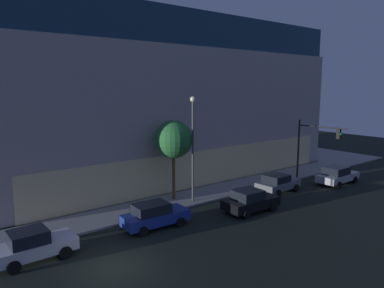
{
  "coord_description": "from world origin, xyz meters",
  "views": [
    {
      "loc": [
        -7.35,
        -15.98,
        9.12
      ],
      "look_at": [
        6.51,
        2.01,
        5.52
      ],
      "focal_mm": 33.58,
      "sensor_mm": 36.0,
      "label": 1
    }
  ],
  "objects_px": {
    "car_grey": "(278,183)",
    "street_lamp_sidewalk": "(193,137)",
    "car_white": "(33,245)",
    "car_black": "(250,201)",
    "sidewalk_tree": "(173,140)",
    "traffic_light_far_corner": "(313,141)",
    "car_blue": "(154,215)",
    "modern_building": "(148,99)",
    "car_silver": "(337,175)"
  },
  "relations": [
    {
      "from": "car_grey",
      "to": "street_lamp_sidewalk",
      "type": "bearing_deg",
      "value": 163.97
    },
    {
      "from": "car_white",
      "to": "car_black",
      "type": "bearing_deg",
      "value": -6.85
    },
    {
      "from": "sidewalk_tree",
      "to": "car_grey",
      "type": "distance_m",
      "value": 10.26
    },
    {
      "from": "traffic_light_far_corner",
      "to": "car_blue",
      "type": "xyz_separation_m",
      "value": [
        -18.32,
        -0.6,
        -3.18
      ]
    },
    {
      "from": "sidewalk_tree",
      "to": "car_black",
      "type": "height_order",
      "value": "sidewalk_tree"
    },
    {
      "from": "sidewalk_tree",
      "to": "car_black",
      "type": "xyz_separation_m",
      "value": [
        3.01,
        -5.54,
        -4.19
      ]
    },
    {
      "from": "car_white",
      "to": "car_grey",
      "type": "xyz_separation_m",
      "value": [
        20.35,
        0.27,
        -0.05
      ]
    },
    {
      "from": "sidewalk_tree",
      "to": "car_grey",
      "type": "xyz_separation_m",
      "value": [
        8.67,
        -3.51,
        -4.22
      ]
    },
    {
      "from": "car_grey",
      "to": "car_black",
      "type": "bearing_deg",
      "value": -160.22
    },
    {
      "from": "street_lamp_sidewalk",
      "to": "modern_building",
      "type": "bearing_deg",
      "value": 74.13
    },
    {
      "from": "modern_building",
      "to": "sidewalk_tree",
      "type": "distance_m",
      "value": 12.81
    },
    {
      "from": "traffic_light_far_corner",
      "to": "sidewalk_tree",
      "type": "bearing_deg",
      "value": 167.06
    },
    {
      "from": "car_white",
      "to": "traffic_light_far_corner",
      "type": "bearing_deg",
      "value": 1.18
    },
    {
      "from": "street_lamp_sidewalk",
      "to": "car_blue",
      "type": "distance_m",
      "value": 7.29
    },
    {
      "from": "sidewalk_tree",
      "to": "car_white",
      "type": "relative_size",
      "value": 1.53
    },
    {
      "from": "car_blue",
      "to": "car_black",
      "type": "distance_m",
      "value": 7.42
    },
    {
      "from": "car_white",
      "to": "car_silver",
      "type": "relative_size",
      "value": 0.87
    },
    {
      "from": "street_lamp_sidewalk",
      "to": "car_grey",
      "type": "relative_size",
      "value": 1.97
    },
    {
      "from": "car_white",
      "to": "modern_building",
      "type": "bearing_deg",
      "value": 43.37
    },
    {
      "from": "car_black",
      "to": "car_grey",
      "type": "xyz_separation_m",
      "value": [
        5.66,
        2.03,
        -0.03
      ]
    },
    {
      "from": "street_lamp_sidewalk",
      "to": "sidewalk_tree",
      "type": "xyz_separation_m",
      "value": [
        -0.95,
        1.29,
        -0.29
      ]
    },
    {
      "from": "sidewalk_tree",
      "to": "car_blue",
      "type": "distance_m",
      "value": 7.06
    },
    {
      "from": "modern_building",
      "to": "car_silver",
      "type": "relative_size",
      "value": 7.53
    },
    {
      "from": "sidewalk_tree",
      "to": "car_grey",
      "type": "height_order",
      "value": "sidewalk_tree"
    },
    {
      "from": "street_lamp_sidewalk",
      "to": "car_silver",
      "type": "height_order",
      "value": "street_lamp_sidewalk"
    },
    {
      "from": "sidewalk_tree",
      "to": "car_grey",
      "type": "relative_size",
      "value": 1.53
    },
    {
      "from": "street_lamp_sidewalk",
      "to": "sidewalk_tree",
      "type": "distance_m",
      "value": 1.63
    },
    {
      "from": "modern_building",
      "to": "sidewalk_tree",
      "type": "relative_size",
      "value": 5.65
    },
    {
      "from": "street_lamp_sidewalk",
      "to": "car_white",
      "type": "height_order",
      "value": "street_lamp_sidewalk"
    },
    {
      "from": "car_grey",
      "to": "car_silver",
      "type": "distance_m",
      "value": 6.9
    },
    {
      "from": "traffic_light_far_corner",
      "to": "car_silver",
      "type": "relative_size",
      "value": 1.21
    },
    {
      "from": "traffic_light_far_corner",
      "to": "car_blue",
      "type": "height_order",
      "value": "traffic_light_far_corner"
    },
    {
      "from": "car_white",
      "to": "sidewalk_tree",
      "type": "bearing_deg",
      "value": 17.92
    },
    {
      "from": "street_lamp_sidewalk",
      "to": "car_white",
      "type": "xyz_separation_m",
      "value": [
        -12.63,
        -2.49,
        -4.47
      ]
    },
    {
      "from": "sidewalk_tree",
      "to": "car_grey",
      "type": "bearing_deg",
      "value": -22.02
    },
    {
      "from": "car_black",
      "to": "car_white",
      "type": "bearing_deg",
      "value": 173.15
    },
    {
      "from": "sidewalk_tree",
      "to": "car_silver",
      "type": "height_order",
      "value": "sidewalk_tree"
    },
    {
      "from": "modern_building",
      "to": "street_lamp_sidewalk",
      "type": "relative_size",
      "value": 4.38
    },
    {
      "from": "car_silver",
      "to": "car_white",
      "type": "bearing_deg",
      "value": 176.97
    },
    {
      "from": "street_lamp_sidewalk",
      "to": "car_black",
      "type": "bearing_deg",
      "value": -64.17
    },
    {
      "from": "sidewalk_tree",
      "to": "car_white",
      "type": "xyz_separation_m",
      "value": [
        -11.68,
        -3.78,
        -4.17
      ]
    },
    {
      "from": "car_blue",
      "to": "car_black",
      "type": "bearing_deg",
      "value": -13.26
    },
    {
      "from": "traffic_light_far_corner",
      "to": "car_silver",
      "type": "bearing_deg",
      "value": -57.72
    },
    {
      "from": "car_grey",
      "to": "sidewalk_tree",
      "type": "bearing_deg",
      "value": 157.98
    },
    {
      "from": "car_grey",
      "to": "car_blue",
      "type": "bearing_deg",
      "value": -178.52
    },
    {
      "from": "street_lamp_sidewalk",
      "to": "car_grey",
      "type": "xyz_separation_m",
      "value": [
        7.71,
        -2.22,
        -4.52
      ]
    },
    {
      "from": "sidewalk_tree",
      "to": "street_lamp_sidewalk",
      "type": "bearing_deg",
      "value": -53.56
    },
    {
      "from": "modern_building",
      "to": "car_grey",
      "type": "xyz_separation_m",
      "value": [
        4.04,
        -15.13,
        -6.97
      ]
    },
    {
      "from": "street_lamp_sidewalk",
      "to": "car_grey",
      "type": "bearing_deg",
      "value": -16.03
    },
    {
      "from": "traffic_light_far_corner",
      "to": "street_lamp_sidewalk",
      "type": "bearing_deg",
      "value": 171.56
    }
  ]
}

